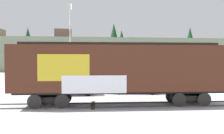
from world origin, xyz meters
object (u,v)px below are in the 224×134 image
object	(u,v)px
flagpole	(70,34)
parked_car_white	(71,85)
freight_car	(120,69)
parked_car_red	(135,85)

from	to	relation	value
flagpole	parked_car_white	bearing A→B (deg)	-85.84
freight_car	parked_car_white	distance (m)	6.41
parked_car_white	freight_car	bearing A→B (deg)	-53.53
flagpole	parked_car_red	bearing A→B (deg)	-48.33
flagpole	parked_car_red	world-z (taller)	flagpole
parked_car_white	parked_car_red	bearing A→B (deg)	4.24
flagpole	parked_car_red	distance (m)	11.03
freight_car	parked_car_red	size ratio (longest dim) A/B	3.11
freight_car	parked_car_red	world-z (taller)	freight_car
flagpole	parked_car_white	size ratio (longest dim) A/B	2.35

